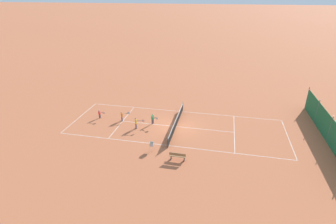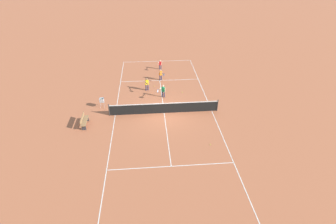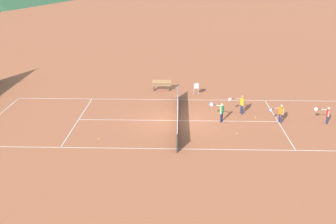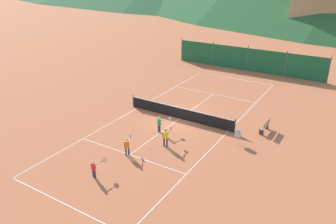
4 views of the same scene
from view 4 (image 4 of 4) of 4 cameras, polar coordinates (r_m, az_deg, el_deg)
The scene contains 15 objects.
ground_plane at distance 25.86m, azimuth 2.04°, elevation -1.15°, with size 600.00×600.00×0.00m, color #B7603D.
court_line_markings at distance 25.86m, azimuth 2.04°, elevation -1.15°, with size 8.25×23.85×0.01m.
tennis_net at distance 25.65m, azimuth 2.06°, elevation -0.14°, with size 9.18×0.08×1.06m.
windscreen_fence_far at distance 38.92m, azimuth 13.63°, elevation 8.91°, with size 17.28×0.08×2.90m.
player_far_baseline at distance 23.48m, azimuth -1.45°, elevation -1.92°, with size 0.79×0.89×1.24m.
player_far_service at distance 20.86m, azimuth -7.12°, elevation -5.75°, with size 0.53×1.00×1.19m.
player_near_service at distance 19.14m, azimuth -12.71°, elevation -9.35°, with size 0.47×0.92×1.09m.
player_near_baseline at distance 21.65m, azimuth -0.38°, elevation -4.20°, with size 0.43×1.10×1.29m.
tennis_ball_by_net_left at distance 37.47m, azimuth 4.04°, elevation 6.92°, with size 0.07×0.07×0.07m, color #CCE033.
tennis_ball_service_box at distance 24.22m, azimuth -6.21°, elevation -3.03°, with size 0.07×0.07×0.07m, color #CCE033.
tennis_ball_near_corner at distance 21.72m, azimuth -3.23°, elevation -6.31°, with size 0.07×0.07×0.07m, color #CCE033.
tennis_ball_alley_left at distance 30.82m, azimuth 1.40°, elevation 3.16°, with size 0.07×0.07×0.07m, color #CCE033.
ball_hopper at distance 22.51m, azimuth 12.10°, elevation -3.88°, with size 0.36×0.36×0.89m.
courtside_bench at distance 24.67m, azimuth 16.52°, elevation -2.34°, with size 0.36×1.50×0.84m.
alpine_chalet at distance 64.75m, azimuth 26.84°, elevation 16.97°, with size 13.00×10.00×11.20m.
Camera 4 is at (11.51, -20.41, 10.96)m, focal length 35.00 mm.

